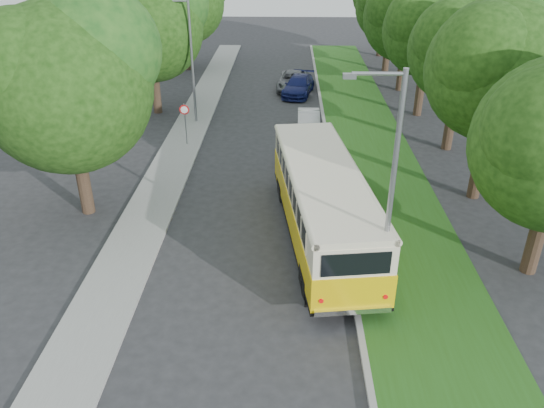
{
  "coord_description": "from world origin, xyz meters",
  "views": [
    {
      "loc": [
        1.24,
        -16.34,
        11.3
      ],
      "look_at": [
        0.68,
        2.14,
        1.5
      ],
      "focal_mm": 35.0,
      "sensor_mm": 36.0,
      "label": 1
    }
  ],
  "objects_px": {
    "lamppost_near": "(388,193)",
    "car_blue": "(299,86)",
    "vintage_bus": "(323,205)",
    "car_grey": "(293,81)",
    "lamppost_far": "(190,58)",
    "car_silver": "(304,158)",
    "car_white": "(309,121)"
  },
  "relations": [
    {
      "from": "car_silver",
      "to": "car_blue",
      "type": "relative_size",
      "value": 0.89
    },
    {
      "from": "lamppost_near",
      "to": "car_blue",
      "type": "bearing_deg",
      "value": 94.93
    },
    {
      "from": "vintage_bus",
      "to": "car_blue",
      "type": "xyz_separation_m",
      "value": [
        -0.62,
        20.58,
        -0.91
      ]
    },
    {
      "from": "car_blue",
      "to": "car_grey",
      "type": "bearing_deg",
      "value": 117.6
    },
    {
      "from": "lamppost_near",
      "to": "car_silver",
      "type": "distance_m",
      "value": 11.94
    },
    {
      "from": "car_blue",
      "to": "car_grey",
      "type": "relative_size",
      "value": 0.98
    },
    {
      "from": "vintage_bus",
      "to": "car_grey",
      "type": "xyz_separation_m",
      "value": [
        -1.02,
        21.97,
        -0.92
      ]
    },
    {
      "from": "car_white",
      "to": "car_blue",
      "type": "height_order",
      "value": "car_blue"
    },
    {
      "from": "lamppost_near",
      "to": "car_silver",
      "type": "xyz_separation_m",
      "value": [
        -2.1,
        11.17,
        -3.66
      ]
    },
    {
      "from": "lamppost_near",
      "to": "car_white",
      "type": "bearing_deg",
      "value": 95.54
    },
    {
      "from": "lamppost_near",
      "to": "car_blue",
      "type": "xyz_separation_m",
      "value": [
        -2.16,
        25.04,
        -3.69
      ]
    },
    {
      "from": "vintage_bus",
      "to": "car_grey",
      "type": "bearing_deg",
      "value": 85.26
    },
    {
      "from": "lamppost_near",
      "to": "vintage_bus",
      "type": "height_order",
      "value": "lamppost_near"
    },
    {
      "from": "vintage_bus",
      "to": "car_blue",
      "type": "relative_size",
      "value": 2.29
    },
    {
      "from": "lamppost_near",
      "to": "lamppost_far",
      "type": "relative_size",
      "value": 1.07
    },
    {
      "from": "lamppost_far",
      "to": "vintage_bus",
      "type": "relative_size",
      "value": 0.7
    },
    {
      "from": "lamppost_near",
      "to": "car_silver",
      "type": "height_order",
      "value": "lamppost_near"
    },
    {
      "from": "lamppost_near",
      "to": "vintage_bus",
      "type": "xyz_separation_m",
      "value": [
        -1.54,
        4.46,
        -2.78
      ]
    },
    {
      "from": "car_silver",
      "to": "car_blue",
      "type": "bearing_deg",
      "value": 79.41
    },
    {
      "from": "lamppost_near",
      "to": "car_grey",
      "type": "bearing_deg",
      "value": 95.54
    },
    {
      "from": "lamppost_near",
      "to": "car_blue",
      "type": "distance_m",
      "value": 25.4
    },
    {
      "from": "lamppost_far",
      "to": "vintage_bus",
      "type": "xyz_separation_m",
      "value": [
        7.36,
        -14.04,
        -2.53
      ]
    },
    {
      "from": "lamppost_near",
      "to": "car_blue",
      "type": "relative_size",
      "value": 1.71
    },
    {
      "from": "lamppost_far",
      "to": "car_grey",
      "type": "distance_m",
      "value": 10.72
    },
    {
      "from": "lamppost_far",
      "to": "car_silver",
      "type": "xyz_separation_m",
      "value": [
        6.81,
        -7.33,
        -3.41
      ]
    },
    {
      "from": "lamppost_near",
      "to": "car_grey",
      "type": "height_order",
      "value": "lamppost_near"
    },
    {
      "from": "vintage_bus",
      "to": "lamppost_far",
      "type": "bearing_deg",
      "value": 110.27
    },
    {
      "from": "car_silver",
      "to": "car_grey",
      "type": "height_order",
      "value": "car_silver"
    },
    {
      "from": "lamppost_far",
      "to": "car_white",
      "type": "relative_size",
      "value": 1.97
    },
    {
      "from": "vintage_bus",
      "to": "lamppost_near",
      "type": "bearing_deg",
      "value": -78.32
    },
    {
      "from": "lamppost_far",
      "to": "car_silver",
      "type": "relative_size",
      "value": 1.81
    },
    {
      "from": "car_white",
      "to": "lamppost_far",
      "type": "bearing_deg",
      "value": 170.22
    }
  ]
}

